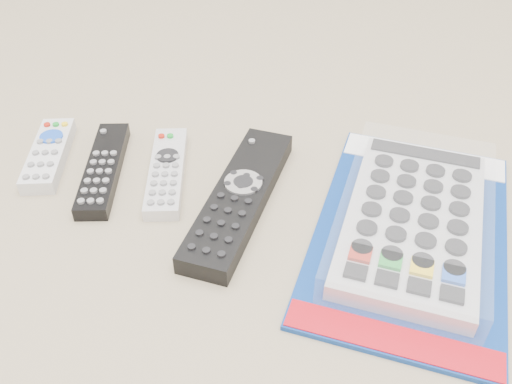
# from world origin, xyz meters

# --- Properties ---
(remote_small_grey) EXTENTS (0.07, 0.15, 0.02)m
(remote_small_grey) POSITION_xyz_m (-0.24, 0.04, 0.01)
(remote_small_grey) COLOR silver
(remote_small_grey) RESTS_ON ground
(remote_slim_black) EXTENTS (0.07, 0.19, 0.02)m
(remote_slim_black) POSITION_xyz_m (-0.16, 0.02, 0.01)
(remote_slim_black) COLOR black
(remote_slim_black) RESTS_ON ground
(remote_silver_dvd) EXTENTS (0.07, 0.18, 0.02)m
(remote_silver_dvd) POSITION_xyz_m (-0.08, 0.03, 0.01)
(remote_silver_dvd) COLOR silver
(remote_silver_dvd) RESTS_ON ground
(remote_large_black) EXTENTS (0.11, 0.27, 0.03)m
(remote_large_black) POSITION_xyz_m (0.03, -0.02, 0.01)
(remote_large_black) COLOR black
(remote_large_black) RESTS_ON ground
(jumbo_remote_packaged) EXTENTS (0.28, 0.39, 0.05)m
(jumbo_remote_packaged) POSITION_xyz_m (0.23, -0.04, 0.02)
(jumbo_remote_packaged) COLOR navy
(jumbo_remote_packaged) RESTS_ON ground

